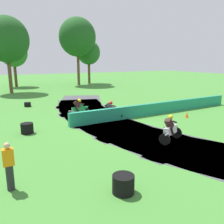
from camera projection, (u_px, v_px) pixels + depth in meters
ground_plane at (104, 122)px, 15.94m from camera, size 120.00×120.00×0.00m
track_asphalt at (115, 120)px, 16.37m from camera, size 8.19×26.11×0.01m
safety_barrier at (160, 108)px, 18.35m from camera, size 15.18×0.73×0.90m
motorcycle_lead_green at (79, 109)px, 17.17m from camera, size 1.68×0.79×1.43m
motorcycle_chase_red at (111, 111)px, 16.41m from camera, size 1.69×0.88×1.42m
motorcycle_trailing_white at (171, 129)px, 12.08m from camera, size 1.67×1.18×1.42m
tire_stack_near at (28, 105)px, 21.14m from camera, size 0.59×0.59×0.40m
tire_stack_mid_a at (27, 128)px, 13.40m from camera, size 0.71×0.71×0.60m
tire_stack_mid_b at (123, 184)px, 7.37m from camera, size 0.71×0.71×0.60m
track_marshal at (9, 167)px, 7.42m from camera, size 0.34×0.24×1.63m
traffic_cone at (187, 115)px, 17.11m from camera, size 0.28×0.28×0.44m
tree_far_right at (7, 39)px, 28.61m from camera, size 5.41×5.41×9.52m
tree_mid_rise at (89, 53)px, 41.12m from camera, size 4.06×4.06×7.63m
tree_behind_barrier at (77, 37)px, 37.98m from camera, size 6.03×6.03×11.03m
tree_distant at (13, 53)px, 36.03m from camera, size 4.17×4.17×7.49m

